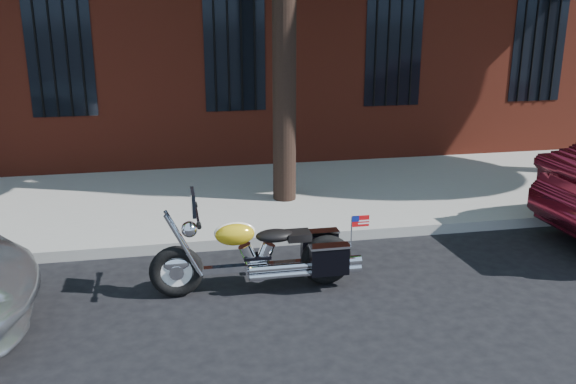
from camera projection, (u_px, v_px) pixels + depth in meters
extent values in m
plane|color=black|center=(289.00, 289.00, 7.44)|extent=(120.00, 120.00, 0.00)
cube|color=gray|center=(269.00, 239.00, 8.71)|extent=(40.00, 0.16, 0.15)
cube|color=gray|center=(250.00, 198.00, 10.47)|extent=(40.00, 3.60, 0.15)
cube|color=black|center=(234.00, 55.00, 11.57)|extent=(1.10, 0.14, 2.00)
cylinder|color=black|center=(235.00, 56.00, 11.49)|extent=(0.04, 0.04, 2.00)
cylinder|color=black|center=(284.00, 48.00, 9.50)|extent=(0.36, 0.36, 5.00)
torus|color=black|center=(177.00, 271.00, 7.15)|extent=(0.61, 0.14, 0.61)
torus|color=black|center=(326.00, 260.00, 7.46)|extent=(0.61, 0.14, 0.61)
cylinder|color=white|center=(177.00, 271.00, 7.15)|extent=(0.45, 0.05, 0.45)
cylinder|color=white|center=(326.00, 260.00, 7.46)|extent=(0.45, 0.05, 0.45)
ellipsoid|color=white|center=(176.00, 264.00, 7.12)|extent=(0.32, 0.12, 0.17)
ellipsoid|color=yellow|center=(327.00, 251.00, 7.43)|extent=(0.32, 0.13, 0.17)
cube|color=white|center=(253.00, 267.00, 7.31)|extent=(1.36, 0.09, 0.07)
cylinder|color=white|center=(257.00, 268.00, 7.33)|extent=(0.29, 0.16, 0.29)
cylinder|color=white|center=(299.00, 270.00, 7.25)|extent=(1.14, 0.08, 0.08)
ellipsoid|color=yellow|center=(235.00, 234.00, 7.15)|extent=(0.45, 0.26, 0.26)
ellipsoid|color=black|center=(275.00, 236.00, 7.25)|extent=(0.44, 0.26, 0.14)
cube|color=black|center=(319.00, 244.00, 7.65)|extent=(0.44, 0.15, 0.35)
cube|color=black|center=(329.00, 260.00, 7.21)|extent=(0.44, 0.15, 0.35)
cylinder|color=white|center=(197.00, 215.00, 7.00)|extent=(0.03, 0.71, 0.03)
sphere|color=white|center=(189.00, 229.00, 7.03)|extent=(0.18, 0.18, 0.18)
cube|color=black|center=(193.00, 202.00, 6.95)|extent=(0.04, 0.36, 0.25)
cube|color=red|center=(360.00, 221.00, 7.10)|extent=(0.20, 0.01, 0.13)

